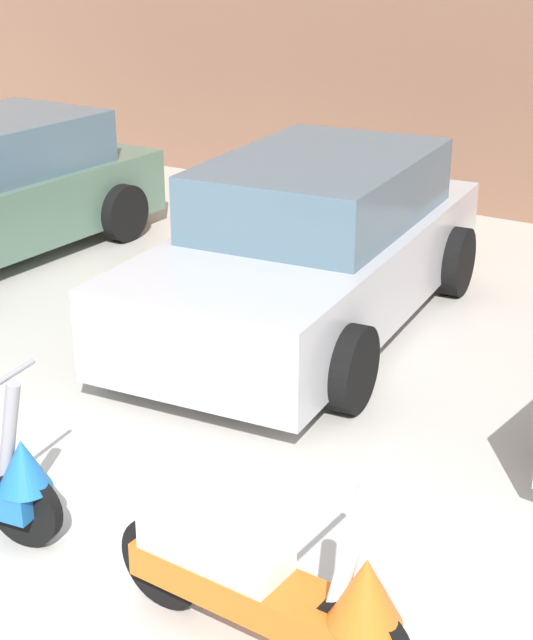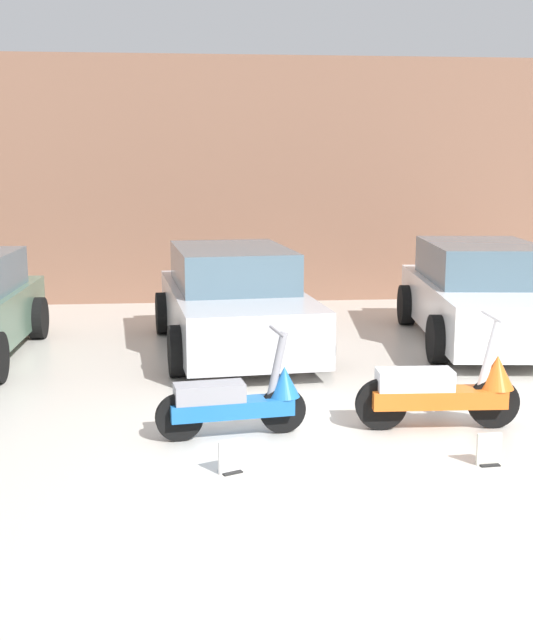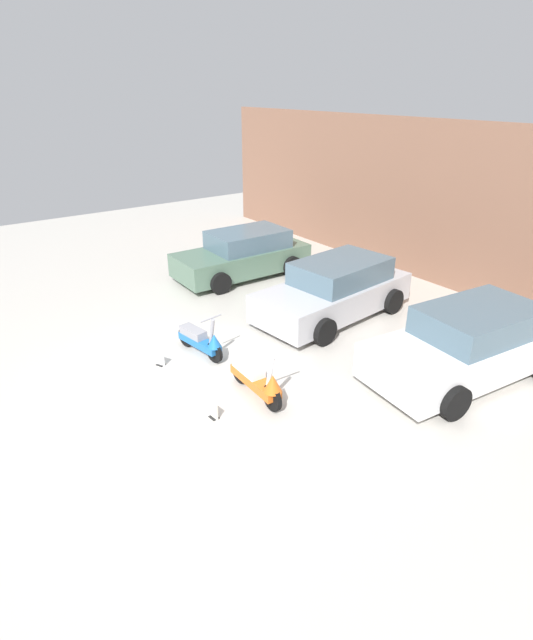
# 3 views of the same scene
# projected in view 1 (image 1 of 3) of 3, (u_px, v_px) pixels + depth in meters

# --- Properties ---
(scooter_front_right) EXTENTS (1.49, 0.54, 1.04)m
(scooter_front_right) POSITION_uv_depth(u_px,v_px,m) (269.00, 581.00, 4.16)
(scooter_front_right) COLOR black
(scooter_front_right) RESTS_ON ground_plane
(car_rear_center) EXTENTS (2.15, 3.98, 1.30)m
(car_rear_center) POSITION_uv_depth(u_px,v_px,m) (312.00, 247.00, 7.56)
(car_rear_center) COLOR #B7B7BC
(car_rear_center) RESTS_ON ground_plane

